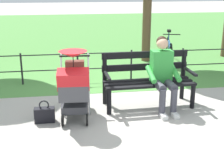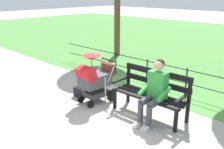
% 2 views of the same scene
% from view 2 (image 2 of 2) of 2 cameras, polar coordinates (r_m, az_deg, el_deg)
% --- Properties ---
extents(ground_plane, '(60.00, 60.00, 0.00)m').
position_cam_2_polar(ground_plane, '(5.73, 3.30, -7.42)').
color(ground_plane, '#ADA89E').
extents(park_bench, '(1.62, 0.65, 0.96)m').
position_cam_2_polar(park_bench, '(5.28, 9.09, -3.74)').
color(park_bench, black).
rests_on(park_bench, ground).
extents(person_on_bench, '(0.54, 0.74, 1.28)m').
position_cam_2_polar(person_on_bench, '(4.94, 9.74, -3.47)').
color(person_on_bench, '#42424C').
rests_on(person_on_bench, ground).
extents(stroller, '(0.55, 0.92, 1.15)m').
position_cam_2_polar(stroller, '(5.77, -4.02, -0.88)').
color(stroller, black).
rests_on(stroller, ground).
extents(handbag, '(0.32, 0.14, 0.37)m').
position_cam_2_polar(handbag, '(6.24, -7.47, -4.04)').
color(handbag, black).
rests_on(handbag, ground).
extents(park_fence, '(8.51, 0.04, 0.70)m').
position_cam_2_polar(park_fence, '(6.57, 15.83, -0.68)').
color(park_fence, black).
rests_on(park_fence, ground).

